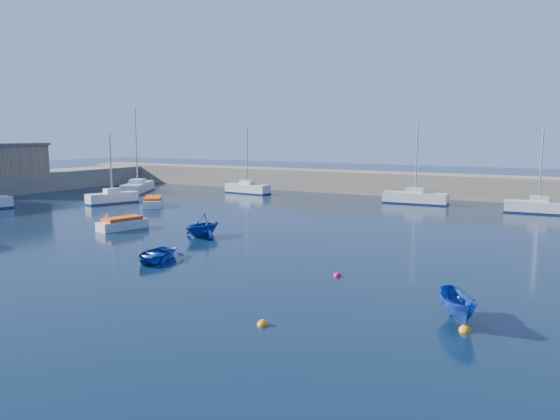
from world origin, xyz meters
The scene contains 17 objects.
ground centered at (0.00, 0.00, 0.00)m, with size 220.00×220.00×0.00m, color black.
back_wall centered at (0.00, 46.00, 1.30)m, with size 96.00×4.50×2.60m, color gray.
brick_shed_a centered at (-42.00, 24.00, 4.10)m, with size 6.00×8.00×3.40m, color #977A57.
sailboat_3 centered at (-23.56, 23.44, 0.62)m, with size 2.98×5.46×7.14m.
sailboat_4 centered at (-28.91, 32.69, 0.66)m, with size 5.82×8.02×10.32m.
sailboat_5 centered at (-16.60, 38.53, 0.62)m, with size 6.00×2.25×7.85m.
sailboat_6 centered at (3.95, 38.63, 0.65)m, with size 6.58×2.07×8.65m.
sailboat_7 centered at (15.62, 37.09, 0.61)m, with size 5.76×1.86×7.64m.
motorboat_1 centered at (-11.02, 12.51, 0.43)m, with size 2.05×3.97×0.93m.
motorboat_2 centered at (-18.35, 23.92, 0.45)m, with size 4.10×4.66×0.95m.
dinghy_center centered at (-1.69, 5.79, 0.36)m, with size 2.48×3.48×0.72m, color #163898.
dinghy_left centered at (-3.93, 13.06, 0.83)m, with size 2.71×3.15×1.66m, color #163898.
dinghy_right centered at (15.31, 3.82, 0.57)m, with size 1.12×2.97×1.15m, color #163898.
buoy_1 centered at (8.62, 7.77, 0.00)m, with size 0.40×0.40×0.40m, color red.
buoy_2 centered at (15.78, 2.89, 0.00)m, with size 0.46×0.46×0.46m, color orange.
buoy_3 centered at (-6.39, 17.63, 0.00)m, with size 0.50×0.50×0.50m, color orange.
buoy_5 centered at (9.04, -0.18, 0.00)m, with size 0.44×0.44×0.44m, color orange.
Camera 1 is at (19.25, -16.96, 7.07)m, focal length 35.00 mm.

